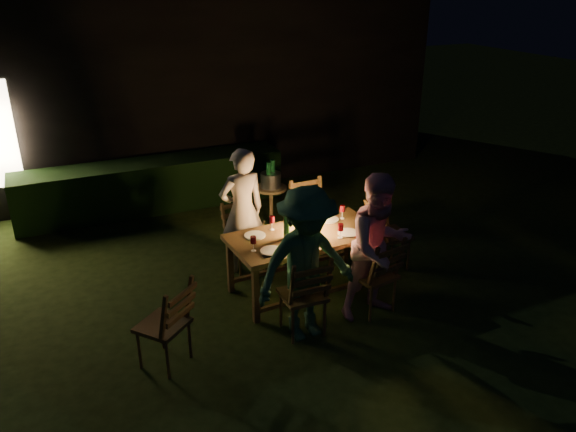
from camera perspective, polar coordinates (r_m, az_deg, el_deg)
name	(u,v)px	position (r m, az deg, el deg)	size (l,w,h in m)	color
garden_envelope	(146,84)	(11.38, -14.19, 12.86)	(40.00, 40.00, 3.20)	black
dining_table	(305,239)	(6.59, 1.79, -2.40)	(1.83, 0.99, 0.74)	#4E341A
chair_near_left	(303,308)	(5.99, 1.56, -9.33)	(0.46, 0.49, 0.99)	#4E341A
chair_near_right	(374,288)	(6.42, 8.70, -7.22)	(0.52, 0.55, 0.98)	#4E341A
chair_far_left	(245,250)	(7.20, -4.40, -3.51)	(0.48, 0.51, 0.94)	#4E341A
chair_far_right	(313,232)	(7.59, 2.54, -1.68)	(0.49, 0.52, 1.06)	#4E341A
chair_end	(388,246)	(7.37, 10.13, -2.98)	(0.49, 0.46, 1.01)	#4E341A
chair_spare	(166,338)	(5.68, -12.31, -12.05)	(0.63, 0.64, 0.97)	#4E341A
person_house_side	(242,211)	(7.02, -4.68, 0.51)	(0.59, 0.39, 1.62)	#C0B0A4
person_opp_right	(379,247)	(6.13, 9.25, -3.14)	(0.81, 0.63, 1.66)	#CD8DA3
person_opp_left	(306,265)	(5.68, 1.88, -4.98)	(1.08, 0.62, 1.68)	#326541
lantern	(307,219)	(6.55, 1.98, -0.32)	(0.16, 0.16, 0.35)	white
plate_far_left	(255,235)	(6.51, -3.39, -1.98)	(0.25, 0.25, 0.01)	white
plate_near_left	(271,251)	(6.15, -1.69, -3.55)	(0.25, 0.25, 0.01)	white
plate_far_right	(329,219)	(6.93, 4.16, -0.34)	(0.25, 0.25, 0.01)	white
plate_near_right	(348,233)	(6.60, 6.15, -1.70)	(0.25, 0.25, 0.01)	white
wineglass_a	(272,223)	(6.62, -1.65, -0.73)	(0.06, 0.06, 0.18)	#59070F
wineglass_b	(253,244)	(6.13, -3.54, -2.83)	(0.06, 0.06, 0.18)	#59070F
wineglass_c	(340,231)	(6.44, 5.35, -1.52)	(0.06, 0.06, 0.18)	#59070F
wineglass_d	(342,212)	(6.95, 5.54, 0.42)	(0.06, 0.06, 0.18)	#59070F
wineglass_e	(311,239)	(6.24, 2.35, -2.32)	(0.06, 0.06, 0.18)	silver
bottle_table	(287,227)	(6.39, -0.15, -1.13)	(0.07, 0.07, 0.28)	#0F471E
napkin_left	(308,247)	(6.24, 2.03, -3.16)	(0.18, 0.14, 0.01)	red
napkin_right	(359,234)	(6.59, 7.25, -1.80)	(0.18, 0.14, 0.01)	red
phone	(269,255)	(6.06, -1.95, -4.02)	(0.14, 0.07, 0.01)	black
side_table	(271,192)	(8.31, -1.75, 2.47)	(0.48, 0.48, 0.64)	brown
ice_bucket	(271,180)	(8.25, -1.76, 3.67)	(0.30, 0.30, 0.22)	#A5A8AD
bottle_bucket_a	(269,178)	(8.18, -1.98, 3.87)	(0.07, 0.07, 0.32)	#0F471E
bottle_bucket_b	(273,176)	(8.28, -1.55, 4.13)	(0.07, 0.07, 0.32)	#0F471E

